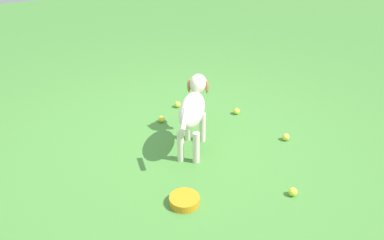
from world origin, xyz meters
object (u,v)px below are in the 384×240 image
(dog, at_px, (193,108))
(tennis_ball_4, at_px, (178,104))
(tennis_ball_2, at_px, (237,111))
(water_bowl, at_px, (184,200))
(tennis_ball_0, at_px, (162,119))
(tennis_ball_1, at_px, (293,192))
(tennis_ball_3, at_px, (286,137))

(dog, bearing_deg, tennis_ball_4, 21.98)
(tennis_ball_2, bearing_deg, water_bowl, 133.83)
(tennis_ball_0, distance_m, tennis_ball_2, 0.78)
(tennis_ball_0, distance_m, tennis_ball_1, 1.53)
(tennis_ball_3, distance_m, water_bowl, 1.26)
(tennis_ball_2, xyz_separation_m, water_bowl, (-1.02, 1.06, -0.00))
(tennis_ball_2, height_order, tennis_ball_4, same)
(tennis_ball_2, distance_m, tennis_ball_3, 0.65)
(tennis_ball_0, distance_m, tennis_ball_3, 1.22)
(tennis_ball_0, xyz_separation_m, tennis_ball_4, (0.23, -0.27, 0.00))
(dog, bearing_deg, tennis_ball_2, -25.75)
(dog, xyz_separation_m, tennis_ball_2, (0.37, -0.68, -0.36))
(dog, xyz_separation_m, water_bowl, (-0.65, 0.38, -0.36))
(tennis_ball_1, distance_m, water_bowl, 0.81)
(tennis_ball_1, relative_size, tennis_ball_2, 1.00)
(tennis_ball_1, height_order, tennis_ball_4, same)
(dog, relative_size, tennis_ball_2, 11.13)
(tennis_ball_4, bearing_deg, tennis_ball_0, 129.81)
(tennis_ball_0, distance_m, tennis_ball_4, 0.36)
(tennis_ball_3, xyz_separation_m, tennis_ball_4, (1.04, 0.63, 0.00))
(dog, distance_m, tennis_ball_2, 0.85)
(dog, bearing_deg, water_bowl, -174.73)
(tennis_ball_3, bearing_deg, dog, 71.94)
(dog, xyz_separation_m, tennis_ball_1, (-0.92, -0.38, -0.36))
(tennis_ball_0, height_order, tennis_ball_4, same)
(dog, height_order, tennis_ball_3, dog)
(tennis_ball_2, bearing_deg, tennis_ball_0, 76.97)
(dog, xyz_separation_m, tennis_ball_0, (0.54, 0.08, -0.36))
(tennis_ball_1, relative_size, tennis_ball_3, 1.00)
(tennis_ball_0, xyz_separation_m, tennis_ball_2, (-0.18, -0.76, 0.00))
(dog, relative_size, tennis_ball_1, 11.13)
(dog, height_order, tennis_ball_1, dog)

